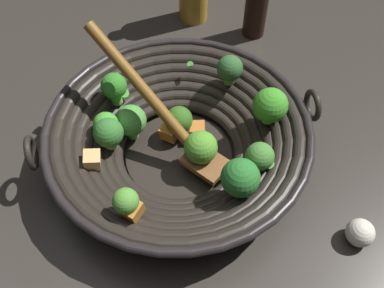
# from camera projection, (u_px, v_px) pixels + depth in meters

# --- Properties ---
(ground_plane) EXTENTS (4.00, 4.00, 0.00)m
(ground_plane) POSITION_uv_depth(u_px,v_px,m) (179.00, 158.00, 0.74)
(ground_plane) COLOR #332D28
(wok) EXTENTS (0.43, 0.43, 0.20)m
(wok) POSITION_uv_depth(u_px,v_px,m) (179.00, 138.00, 0.70)
(wok) COLOR black
(wok) RESTS_ON ground
(garlic_bulb) EXTENTS (0.04, 0.04, 0.04)m
(garlic_bulb) POSITION_uv_depth(u_px,v_px,m) (360.00, 233.00, 0.63)
(garlic_bulb) COLOR silver
(garlic_bulb) RESTS_ON ground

